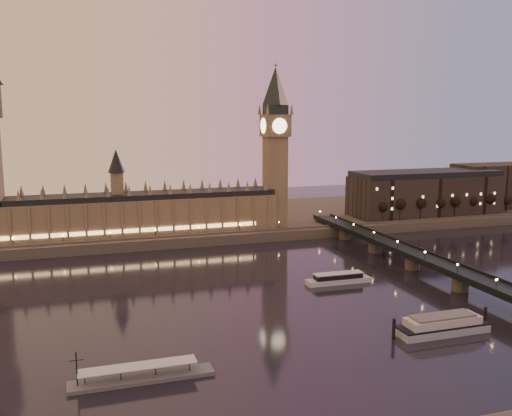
{
  "coord_description": "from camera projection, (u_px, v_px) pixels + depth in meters",
  "views": [
    {
      "loc": [
        -71.0,
        -224.96,
        78.09
      ],
      "look_at": [
        13.18,
        35.0,
        33.15
      ],
      "focal_mm": 40.0,
      "sensor_mm": 36.0,
      "label": 1
    }
  ],
  "objects": [
    {
      "name": "ground",
      "position": [
        252.0,
        298.0,
        245.44
      ],
      "size": [
        700.0,
        700.0,
        0.0
      ],
      "primitive_type": "plane",
      "color": "black",
      "rests_on": "ground"
    },
    {
      "name": "far_embankment",
      "position": [
        223.0,
        220.0,
        408.97
      ],
      "size": [
        560.0,
        130.0,
        6.0
      ],
      "primitive_type": "cube",
      "color": "#423D35",
      "rests_on": "ground"
    },
    {
      "name": "palace_of_westminster",
      "position": [
        128.0,
        209.0,
        343.3
      ],
      "size": [
        180.0,
        26.62,
        52.0
      ],
      "color": "brown",
      "rests_on": "ground"
    },
    {
      "name": "big_ben",
      "position": [
        275.0,
        137.0,
        365.05
      ],
      "size": [
        17.68,
        17.68,
        104.0
      ],
      "color": "brown",
      "rests_on": "ground"
    },
    {
      "name": "westminster_bridge",
      "position": [
        434.0,
        268.0,
        272.39
      ],
      "size": [
        13.2,
        260.0,
        15.3
      ],
      "color": "black",
      "rests_on": "ground"
    },
    {
      "name": "city_block",
      "position": [
        448.0,
        190.0,
        424.0
      ],
      "size": [
        155.0,
        45.0,
        34.0
      ],
      "color": "black",
      "rests_on": "ground"
    },
    {
      "name": "bare_tree_0",
      "position": [
        383.0,
        207.0,
        383.77
      ],
      "size": [
        6.68,
        6.68,
        13.58
      ],
      "color": "black",
      "rests_on": "ground"
    },
    {
      "name": "bare_tree_1",
      "position": [
        402.0,
        206.0,
        388.24
      ],
      "size": [
        6.68,
        6.68,
        13.58
      ],
      "color": "black",
      "rests_on": "ground"
    },
    {
      "name": "bare_tree_2",
      "position": [
        420.0,
        205.0,
        392.7
      ],
      "size": [
        6.68,
        6.68,
        13.58
      ],
      "color": "black",
      "rests_on": "ground"
    },
    {
      "name": "bare_tree_3",
      "position": [
        439.0,
        204.0,
        397.16
      ],
      "size": [
        6.68,
        6.68,
        13.58
      ],
      "color": "black",
      "rests_on": "ground"
    },
    {
      "name": "bare_tree_4",
      "position": [
        456.0,
        203.0,
        401.63
      ],
      "size": [
        6.68,
        6.68,
        13.58
      ],
      "color": "black",
      "rests_on": "ground"
    },
    {
      "name": "bare_tree_5",
      "position": [
        474.0,
        202.0,
        406.09
      ],
      "size": [
        6.68,
        6.68,
        13.58
      ],
      "color": "black",
      "rests_on": "ground"
    },
    {
      "name": "bare_tree_6",
      "position": [
        491.0,
        201.0,
        410.56
      ],
      "size": [
        6.68,
        6.68,
        13.58
      ],
      "color": "black",
      "rests_on": "ground"
    },
    {
      "name": "bare_tree_7",
      "position": [
        507.0,
        200.0,
        415.02
      ],
      "size": [
        6.68,
        6.68,
        13.58
      ],
      "color": "black",
      "rests_on": "ground"
    },
    {
      "name": "cruise_boat_a",
      "position": [
        338.0,
        279.0,
        266.53
      ],
      "size": [
        31.22,
        7.24,
        4.98
      ],
      "rotation": [
        0.0,
        0.0,
        -0.02
      ],
      "color": "silver",
      "rests_on": "ground"
    },
    {
      "name": "moored_barge",
      "position": [
        442.0,
        325.0,
        205.32
      ],
      "size": [
        40.12,
        9.93,
        7.35
      ],
      "rotation": [
        0.0,
        0.0,
        0.01
      ],
      "color": "#96A5BF",
      "rests_on": "ground"
    },
    {
      "name": "pontoon_pier",
      "position": [
        141.0,
        377.0,
        169.04
      ],
      "size": [
        42.71,
        7.12,
        11.39
      ],
      "color": "#595B5E",
      "rests_on": "ground"
    }
  ]
}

